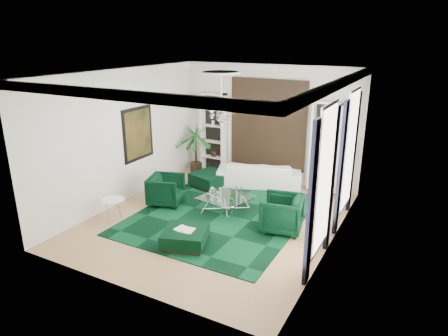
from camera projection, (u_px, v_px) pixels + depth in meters
The scene contains 30 objects.
floor at pixel (216, 219), 10.60m from camera, with size 6.00×7.00×0.02m, color tan.
ceiling at pixel (215, 72), 9.39m from camera, with size 6.00×7.00×0.02m, color white.
wall_back at pixel (268, 124), 12.93m from camera, with size 6.00×0.02×3.80m, color silver.
wall_front at pixel (119, 197), 7.06m from camera, with size 6.00×0.02×3.80m, color silver.
wall_left at pixel (123, 136), 11.34m from camera, with size 0.02×7.00×3.80m, color silver.
wall_right at pixel (336, 168), 8.65m from camera, with size 0.02×7.00×3.80m, color silver.
crown_molding at pixel (215, 77), 9.43m from camera, with size 6.00×7.00×0.18m, color white, non-canonical shape.
ceiling_medallion at pixel (221, 73), 9.66m from camera, with size 0.90×0.90×0.05m, color white.
tapestry at pixel (268, 124), 12.89m from camera, with size 2.50×0.06×2.80m, color black.
shelving_left at pixel (213, 134), 13.80m from camera, with size 0.90×0.38×2.80m, color white, non-canonical shape.
shelving_right at pixel (325, 148), 12.05m from camera, with size 0.90×0.38×2.80m, color white, non-canonical shape.
painting at pixel (138, 134), 11.84m from camera, with size 0.04×1.30×1.60m, color black.
window_near at pixel (325, 180), 7.90m from camera, with size 0.03×1.10×2.90m, color white.
curtain_near_a at pixel (311, 205), 7.35m from camera, with size 0.07×0.30×3.25m, color black.
curtain_near_b at pixel (332, 180), 8.65m from camera, with size 0.07×0.30×3.25m, color black.
window_far at pixel (350, 151), 9.91m from camera, with size 0.03×1.10×2.90m, color white.
curtain_far_a at pixel (340, 169), 9.35m from camera, with size 0.07×0.30×3.25m, color black.
curtain_far_b at pixel (354, 153), 10.66m from camera, with size 0.07×0.30×3.25m, color black.
rug at pixel (221, 214), 10.84m from camera, with size 4.20×5.00×0.02m, color black.
sofa at pixel (259, 174), 12.86m from camera, with size 2.65×1.04×0.77m, color white.
armchair_left at pixel (166, 190), 11.41m from camera, with size 0.91×0.94×0.85m, color black.
armchair_right at pixel (282, 213), 9.84m from camera, with size 0.97×1.00×0.91m, color black.
coffee_table at pixel (226, 204), 10.99m from camera, with size 1.22×1.22×0.42m, color white, non-canonical shape.
ottoman_side at pixel (210, 180), 12.80m from camera, with size 1.01×1.01×0.45m, color black.
ottoman_front at pixel (185, 237), 9.22m from camera, with size 0.96×0.96×0.39m, color black.
book at pixel (185, 229), 9.15m from camera, with size 0.45×0.30×0.03m, color white.
side_table at pixel (114, 210), 10.47m from camera, with size 0.58×0.58×0.56m, color white.
palm at pixel (196, 142), 13.80m from camera, with size 1.41×1.41×2.26m, color #19591E, non-canonical shape.
chandelier at pixel (221, 110), 9.95m from camera, with size 0.81×0.81×0.73m, color white, non-canonical shape.
table_plant at pixel (231, 198), 10.53m from camera, with size 0.14×0.12×0.26m, color #19591E.
Camera 1 is at (4.73, -8.39, 4.62)m, focal length 32.00 mm.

